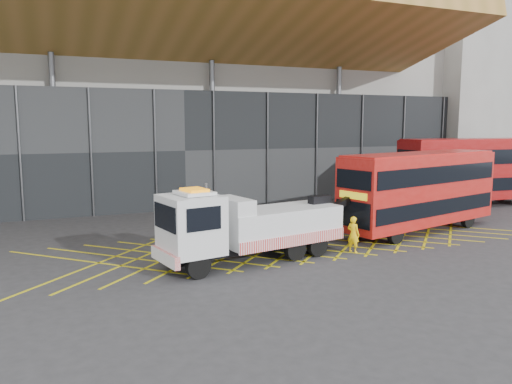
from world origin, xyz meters
name	(u,v)px	position (x,y,z in m)	size (l,w,h in m)	color
ground_plane	(208,252)	(0.00, 0.00, 0.00)	(120.00, 120.00, 0.00)	#2C2C2F
road_markings	(301,242)	(4.80, 0.00, 0.01)	(26.36, 7.16, 0.01)	gold
construction_building	(159,83)	(1.92, 18.40, 8.98)	(55.00, 23.97, 18.00)	gray
east_building	(473,80)	(32.00, 16.00, 10.00)	(15.00, 12.00, 20.00)	gray
recovery_truck	(248,226)	(1.04, -2.25, 1.55)	(9.67, 3.68, 3.35)	black
bus_towed	(420,188)	(11.79, -0.29, 2.37)	(10.73, 4.84, 4.26)	#AD140F
bus_second	(478,169)	(21.58, 5.05, 2.64)	(11.87, 3.73, 4.75)	maroon
worker	(353,234)	(6.04, -2.63, 0.83)	(0.60, 0.40, 1.65)	yellow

